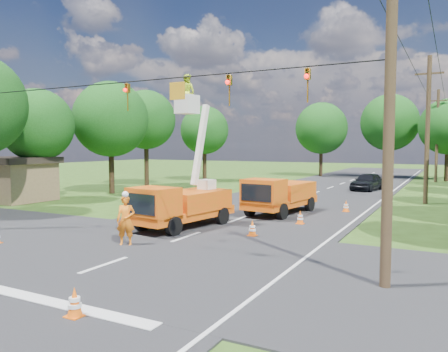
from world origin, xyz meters
The scene contains 25 objects.
ground centered at (0.00, 20.00, 0.00)m, with size 140.00×140.00×0.00m, color #2C4414.
road_main centered at (0.00, 20.00, 0.00)m, with size 12.00×100.00×0.06m, color black.
road_cross centered at (0.00, 2.00, 0.00)m, with size 56.00×10.00×0.07m, color black.
stop_bar centered at (0.00, -3.20, 0.00)m, with size 9.00×0.45×0.02m, color silver.
edge_line centered at (5.60, 20.00, 0.00)m, with size 0.12×90.00×0.02m, color silver.
bucket_truck centered at (-1.41, 6.83, 1.60)m, with size 2.92×5.87×7.38m.
second_truck centered at (1.24, 13.01, 1.12)m, with size 2.84×5.97×2.15m.
ground_worker centered at (-1.35, 2.69, 1.01)m, with size 0.74×0.48×2.02m, color orange.
distant_car centered at (3.45, 29.31, 0.78)m, with size 1.85×4.59×1.56m, color black.
traffic_cone_1 centered at (2.44, -3.57, 0.36)m, with size 0.38×0.38×0.71m.
traffic_cone_2 centered at (2.40, 6.60, 0.36)m, with size 0.38×0.38×0.71m.
traffic_cone_3 centered at (3.35, 10.42, 0.36)m, with size 0.38×0.38×0.71m.
traffic_cone_7 centered at (4.51, 15.64, 0.36)m, with size 0.38×0.38×0.71m.
pole_right_near centered at (8.50, 2.00, 5.11)m, with size 1.80×0.30×10.00m.
pole_right_mid centered at (8.50, 22.00, 5.11)m, with size 1.80×0.30×10.00m.
pole_right_far centered at (8.50, 42.00, 5.11)m, with size 1.80×0.30×10.00m.
signal_span centered at (2.23, 1.99, 5.88)m, with size 18.00×0.29×1.07m.
shed centered at (-18.00, 10.00, 1.62)m, with size 5.50×4.50×3.15m.
tree_left_c centered at (-16.50, 11.00, 5.44)m, with size 5.20×5.20×8.06m.
tree_left_d centered at (-15.00, 17.00, 6.12)m, with size 6.20×6.20×9.24m.
tree_left_e centered at (-16.80, 24.00, 6.49)m, with size 5.80×5.80×9.41m.
tree_left_f centered at (-14.80, 32.00, 5.69)m, with size 5.40×5.40×8.40m.
tree_far_a centered at (-5.00, 45.00, 6.19)m, with size 6.60×6.60×9.50m.
tree_far_b centered at (3.00, 47.00, 6.81)m, with size 7.00×7.00×10.32m.
tree_far_c centered at (9.50, 44.00, 6.06)m, with size 6.20×6.20×9.18m.
Camera 1 is at (10.06, -10.67, 3.97)m, focal length 35.00 mm.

